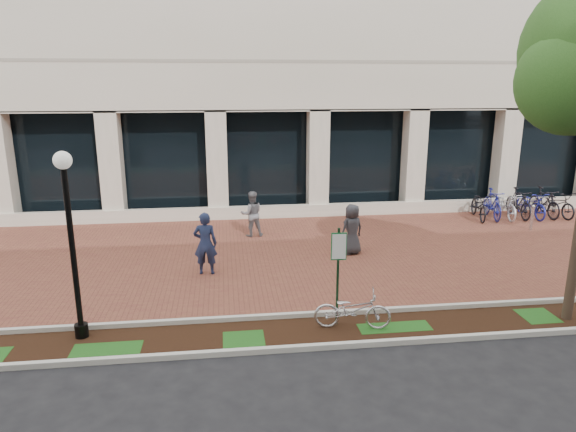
{
  "coord_description": "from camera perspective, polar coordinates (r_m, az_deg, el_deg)",
  "views": [
    {
      "loc": [
        -1.75,
        -15.22,
        5.26
      ],
      "look_at": [
        0.08,
        -0.8,
        1.45
      ],
      "focal_mm": 32.0,
      "sensor_mm": 36.0,
      "label": 1
    }
  ],
  "objects": [
    {
      "name": "bike_rack_cluster",
      "position": [
        22.37,
        24.22,
        1.22
      ],
      "size": [
        4.3,
        2.11,
        1.17
      ],
      "rotation": [
        0.0,
        0.0,
        -0.11
      ],
      "color": "black",
      "rests_on": "ground"
    },
    {
      "name": "planting_strip",
      "position": [
        11.41,
        2.48,
        -12.76
      ],
      "size": [
        40.0,
        1.5,
        0.01
      ],
      "primitive_type": "cube",
      "color": "black",
      "rests_on": "ground"
    },
    {
      "name": "curb_plaza_side",
      "position": [
        12.05,
        1.88,
        -10.9
      ],
      "size": [
        40.0,
        0.12,
        0.12
      ],
      "primitive_type": "cube",
      "color": "beige",
      "rests_on": "ground"
    },
    {
      "name": "brick_plaza",
      "position": [
        16.2,
        -0.63,
        -4.24
      ],
      "size": [
        40.0,
        9.0,
        0.01
      ],
      "primitive_type": "cube",
      "color": "brown",
      "rests_on": "ground"
    },
    {
      "name": "bollard",
      "position": [
        20.65,
        25.47,
        -0.13
      ],
      "size": [
        0.12,
        0.12,
        0.96
      ],
      "color": "silver",
      "rests_on": "ground"
    },
    {
      "name": "pedestrian_right",
      "position": [
        16.13,
        7.12,
        -1.48
      ],
      "size": [
        0.92,
        0.77,
        1.6
      ],
      "primitive_type": "imported",
      "rotation": [
        0.0,
        0.0,
        3.53
      ],
      "color": "#28292E",
      "rests_on": "ground"
    },
    {
      "name": "parking_sign",
      "position": [
        11.23,
        5.59,
        -5.29
      ],
      "size": [
        0.34,
        0.07,
        2.24
      ],
      "rotation": [
        0.0,
        0.0,
        -0.06
      ],
      "color": "#12331B",
      "rests_on": "ground"
    },
    {
      "name": "ground",
      "position": [
        16.2,
        -0.63,
        -4.26
      ],
      "size": [
        120.0,
        120.0,
        0.0
      ],
      "primitive_type": "plane",
      "color": "black",
      "rests_on": "ground"
    },
    {
      "name": "pedestrian_left",
      "position": [
        14.49,
        -9.17,
        -3.04
      ],
      "size": [
        0.69,
        0.48,
        1.79
      ],
      "primitive_type": "imported",
      "rotation": [
        0.0,
        0.0,
        3.06
      ],
      "color": "#1B2443",
      "rests_on": "ground"
    },
    {
      "name": "lamppost",
      "position": [
        11.25,
        -22.97,
        -2.05
      ],
      "size": [
        0.36,
        0.36,
        3.97
      ],
      "color": "black",
      "rests_on": "ground"
    },
    {
      "name": "pedestrian_mid",
      "position": [
        17.9,
        -4.05,
        0.24
      ],
      "size": [
        0.85,
        0.7,
        1.61
      ],
      "primitive_type": "imported",
      "rotation": [
        0.0,
        0.0,
        3.27
      ],
      "color": "slate",
      "rests_on": "ground"
    },
    {
      "name": "locked_bicycle",
      "position": [
        11.46,
        7.18,
        -10.31
      ],
      "size": [
        1.76,
        0.9,
        0.88
      ],
      "primitive_type": "imported",
      "rotation": [
        0.0,
        0.0,
        1.38
      ],
      "color": "silver",
      "rests_on": "ground"
    },
    {
      "name": "curb_street_side",
      "position": [
        10.73,
        3.18,
        -14.33
      ],
      "size": [
        40.0,
        0.12,
        0.12
      ],
      "primitive_type": "cube",
      "color": "beige",
      "rests_on": "ground"
    }
  ]
}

